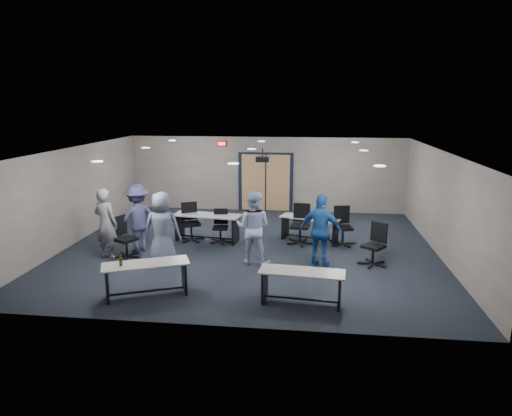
# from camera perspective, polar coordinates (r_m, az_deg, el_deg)

# --- Properties ---
(floor) EXTENTS (10.00, 10.00, 0.00)m
(floor) POSITION_cam_1_polar(r_m,az_deg,el_deg) (12.60, -0.82, -5.03)
(floor) COLOR black
(floor) RESTS_ON ground
(back_wall) EXTENTS (10.00, 0.04, 2.70)m
(back_wall) POSITION_cam_1_polar(r_m,az_deg,el_deg) (16.64, 1.23, 4.23)
(back_wall) COLOR gray
(back_wall) RESTS_ON floor
(front_wall) EXTENTS (10.00, 0.04, 2.70)m
(front_wall) POSITION_cam_1_polar(r_m,az_deg,el_deg) (7.97, -5.19, -5.83)
(front_wall) COLOR gray
(front_wall) RESTS_ON floor
(left_wall) EXTENTS (0.04, 9.00, 2.70)m
(left_wall) POSITION_cam_1_polar(r_m,az_deg,el_deg) (13.82, -21.85, 1.43)
(left_wall) COLOR gray
(left_wall) RESTS_ON floor
(right_wall) EXTENTS (0.04, 9.00, 2.70)m
(right_wall) POSITION_cam_1_polar(r_m,az_deg,el_deg) (12.61, 22.30, 0.33)
(right_wall) COLOR gray
(right_wall) RESTS_ON floor
(ceiling) EXTENTS (10.00, 9.00, 0.04)m
(ceiling) POSITION_cam_1_polar(r_m,az_deg,el_deg) (12.04, -0.86, 7.27)
(ceiling) COLOR white
(ceiling) RESTS_ON back_wall
(double_door) EXTENTS (2.00, 0.07, 2.20)m
(double_door) POSITION_cam_1_polar(r_m,az_deg,el_deg) (16.66, 1.22, 3.19)
(double_door) COLOR black
(double_door) RESTS_ON back_wall
(exit_sign) EXTENTS (0.32, 0.07, 0.18)m
(exit_sign) POSITION_cam_1_polar(r_m,az_deg,el_deg) (16.69, -4.30, 8.03)
(exit_sign) COLOR black
(exit_sign) RESTS_ON back_wall
(ceiling_projector) EXTENTS (0.35, 0.32, 0.37)m
(ceiling_projector) POSITION_cam_1_polar(r_m,az_deg,el_deg) (12.52, 0.82, 6.15)
(ceiling_projector) COLOR black
(ceiling_projector) RESTS_ON ceiling
(ceiling_can_lights) EXTENTS (6.24, 5.74, 0.02)m
(ceiling_can_lights) POSITION_cam_1_polar(r_m,az_deg,el_deg) (12.29, -0.70, 7.25)
(ceiling_can_lights) COLOR white
(ceiling_can_lights) RESTS_ON ceiling
(table_front_left) EXTENTS (1.83, 1.23, 0.97)m
(table_front_left) POSITION_cam_1_polar(r_m,az_deg,el_deg) (9.75, -13.61, -7.92)
(table_front_left) COLOR #BAB7B0
(table_front_left) RESTS_ON floor
(table_front_right) EXTENTS (1.73, 0.72, 0.68)m
(table_front_right) POSITION_cam_1_polar(r_m,az_deg,el_deg) (9.19, 5.73, -9.10)
(table_front_right) COLOR #BAB7B0
(table_front_right) RESTS_ON floor
(table_back_left) EXTENTS (1.99, 0.89, 0.78)m
(table_back_left) POSITION_cam_1_polar(r_m,az_deg,el_deg) (13.18, -6.13, -1.87)
(table_back_left) COLOR #BAB7B0
(table_back_left) RESTS_ON floor
(table_back_right) EXTENTS (1.80, 1.08, 0.81)m
(table_back_right) POSITION_cam_1_polar(r_m,az_deg,el_deg) (13.24, 6.79, -2.08)
(table_back_right) COLOR #BAB7B0
(table_back_right) RESTS_ON floor
(chair_back_a) EXTENTS (0.92, 0.92, 1.10)m
(chair_back_a) POSITION_cam_1_polar(r_m,az_deg,el_deg) (13.26, -8.11, -1.77)
(chair_back_a) COLOR black
(chair_back_a) RESTS_ON floor
(chair_back_b) EXTENTS (0.65, 0.65, 0.95)m
(chair_back_b) POSITION_cam_1_polar(r_m,az_deg,el_deg) (13.00, -4.48, -2.31)
(chair_back_b) COLOR black
(chair_back_b) RESTS_ON floor
(chair_back_c) EXTENTS (0.80, 0.80, 1.13)m
(chair_back_c) POSITION_cam_1_polar(r_m,az_deg,el_deg) (12.87, 5.54, -2.08)
(chair_back_c) COLOR black
(chair_back_c) RESTS_ON floor
(chair_back_d) EXTENTS (0.79, 0.79, 1.08)m
(chair_back_d) POSITION_cam_1_polar(r_m,az_deg,el_deg) (12.98, 10.85, -2.25)
(chair_back_d) COLOR black
(chair_back_d) RESTS_ON floor
(chair_loose_left) EXTENTS (0.91, 0.91, 1.07)m
(chair_loose_left) POSITION_cam_1_polar(r_m,az_deg,el_deg) (12.17, -15.94, -3.58)
(chair_loose_left) COLOR black
(chair_loose_left) RESTS_ON floor
(chair_loose_right) EXTENTS (0.93, 0.93, 1.05)m
(chair_loose_right) POSITION_cam_1_polar(r_m,az_deg,el_deg) (11.54, 14.48, -4.47)
(chair_loose_right) COLOR black
(chair_loose_right) RESTS_ON floor
(person_gray) EXTENTS (0.76, 0.61, 1.83)m
(person_gray) POSITION_cam_1_polar(r_m,az_deg,el_deg) (12.18, -18.26, -1.87)
(person_gray) COLOR gray
(person_gray) RESTS_ON floor
(person_plaid) EXTENTS (0.95, 0.68, 1.83)m
(person_plaid) POSITION_cam_1_polar(r_m,az_deg,el_deg) (11.35, -11.65, -2.55)
(person_plaid) COLOR slate
(person_plaid) RESTS_ON floor
(person_lightblue) EXTENTS (1.00, 0.84, 1.83)m
(person_lightblue) POSITION_cam_1_polar(r_m,az_deg,el_deg) (11.20, -0.35, -2.47)
(person_lightblue) COLOR #B9CDF6
(person_lightblue) RESTS_ON floor
(person_navy) EXTENTS (1.14, 0.76, 1.81)m
(person_navy) POSITION_cam_1_polar(r_m,az_deg,el_deg) (11.05, 8.14, -2.90)
(person_navy) COLOR #1B4A96
(person_navy) RESTS_ON floor
(person_back) EXTENTS (1.34, 1.28, 1.83)m
(person_back) POSITION_cam_1_polar(r_m,az_deg,el_deg) (12.53, -14.59, -1.22)
(person_back) COLOR #393E68
(person_back) RESTS_ON floor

